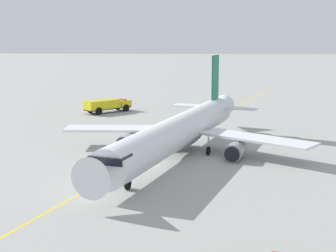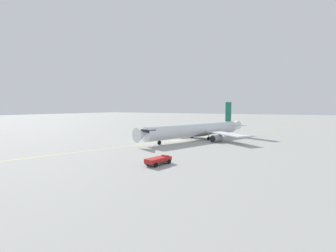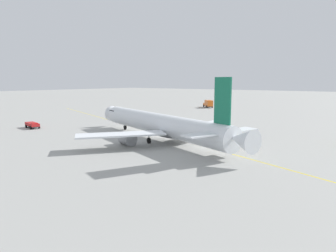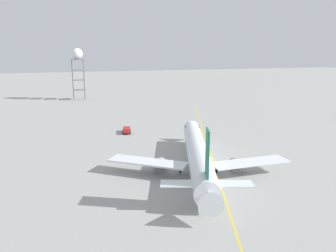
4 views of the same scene
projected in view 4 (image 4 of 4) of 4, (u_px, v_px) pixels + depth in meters
name	position (u px, v px, depth m)	size (l,w,h in m)	color
ground_plane	(206.00, 161.00, 71.34)	(600.00, 600.00, 0.00)	#9E9E99
airliner_main	(198.00, 156.00, 65.32)	(43.61, 32.13, 11.84)	silver
ops_pickup_truck	(127.00, 130.00, 95.12)	(5.39, 2.91, 1.41)	#232326
radar_tower	(77.00, 57.00, 153.91)	(5.80, 5.80, 22.95)	slate
taxiway_centreline	(216.00, 172.00, 65.19)	(149.84, 51.88, 0.01)	yellow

